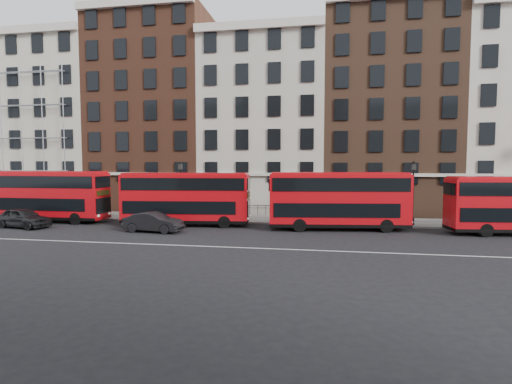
% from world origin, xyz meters
% --- Properties ---
extents(ground, '(120.00, 120.00, 0.00)m').
position_xyz_m(ground, '(0.00, 0.00, 0.00)').
color(ground, black).
rests_on(ground, ground).
extents(pavement, '(80.00, 5.00, 0.15)m').
position_xyz_m(pavement, '(0.00, 10.50, 0.07)').
color(pavement, gray).
rests_on(pavement, ground).
extents(kerb, '(80.00, 0.30, 0.16)m').
position_xyz_m(kerb, '(0.00, 8.00, 0.08)').
color(kerb, gray).
rests_on(kerb, ground).
extents(road_centre_line, '(70.00, 0.12, 0.01)m').
position_xyz_m(road_centre_line, '(0.00, -2.00, 0.01)').
color(road_centre_line, white).
rests_on(road_centre_line, ground).
extents(building_terrace, '(64.00, 11.95, 22.00)m').
position_xyz_m(building_terrace, '(-0.31, 17.88, 10.24)').
color(building_terrace, '#BBB6A2').
rests_on(building_terrace, ground).
extents(bus_a, '(10.92, 2.70, 4.58)m').
position_xyz_m(bus_a, '(-18.08, 5.96, 2.46)').
color(bus_a, '#B70910').
rests_on(bus_a, ground).
extents(bus_b, '(10.86, 3.65, 4.48)m').
position_xyz_m(bus_b, '(-5.02, 5.95, 2.40)').
color(bus_b, '#B70910').
rests_on(bus_b, ground).
extents(bus_c, '(11.10, 3.98, 4.57)m').
position_xyz_m(bus_c, '(7.57, 5.95, 2.45)').
color(bus_c, '#B70910').
rests_on(bus_c, ground).
extents(car_rear, '(5.10, 2.78, 1.65)m').
position_xyz_m(car_rear, '(-17.77, 2.57, 0.82)').
color(car_rear, black).
rests_on(car_rear, ground).
extents(car_front, '(4.77, 2.08, 1.52)m').
position_xyz_m(car_front, '(-6.36, 2.49, 0.76)').
color(car_front, black).
rests_on(car_front, ground).
extents(lamp_post_left, '(0.44, 0.44, 5.33)m').
position_xyz_m(lamp_post_left, '(-6.49, 8.72, 3.08)').
color(lamp_post_left, black).
rests_on(lamp_post_left, pavement).
extents(lamp_post_right, '(0.44, 0.44, 5.33)m').
position_xyz_m(lamp_post_right, '(13.75, 8.57, 3.08)').
color(lamp_post_right, black).
rests_on(lamp_post_right, pavement).
extents(iron_railings, '(6.60, 0.06, 1.00)m').
position_xyz_m(iron_railings, '(0.00, 12.70, 0.65)').
color(iron_railings, black).
rests_on(iron_railings, pavement).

